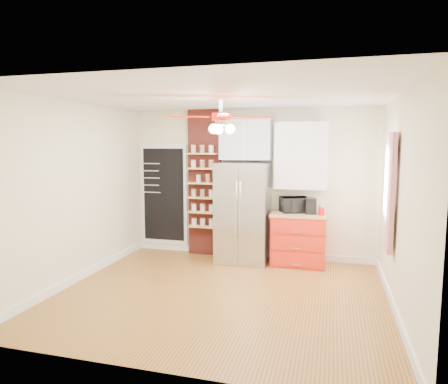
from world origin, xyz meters
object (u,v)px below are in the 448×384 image
(fridge, at_px, (243,213))
(red_cabinet, at_px, (299,239))
(coffee_maker, at_px, (311,206))
(canister_left, at_px, (321,211))
(toaster_oven, at_px, (295,205))
(pantry_jar_oats, at_px, (199,179))
(ceiling_fan, at_px, (221,117))

(fridge, relative_size, red_cabinet, 1.86)
(coffee_maker, bearing_deg, canister_left, -35.71)
(toaster_oven, xyz_separation_m, pantry_jar_oats, (-1.76, 0.03, 0.41))
(ceiling_fan, distance_m, toaster_oven, 2.38)
(fridge, bearing_deg, canister_left, -2.47)
(toaster_oven, xyz_separation_m, canister_left, (0.45, -0.17, -0.06))
(fridge, distance_m, toaster_oven, 0.91)
(red_cabinet, relative_size, coffee_maker, 3.50)
(pantry_jar_oats, bearing_deg, ceiling_fan, -62.48)
(red_cabinet, xyz_separation_m, toaster_oven, (-0.08, 0.06, 0.58))
(red_cabinet, height_order, toaster_oven, toaster_oven)
(fridge, distance_m, canister_left, 1.34)
(ceiling_fan, bearing_deg, pantry_jar_oats, 117.52)
(pantry_jar_oats, bearing_deg, toaster_oven, -0.89)
(coffee_maker, bearing_deg, fridge, 173.18)
(canister_left, bearing_deg, pantry_jar_oats, 174.93)
(fridge, distance_m, pantry_jar_oats, 1.05)
(ceiling_fan, xyz_separation_m, toaster_oven, (0.84, 1.74, -1.39))
(ceiling_fan, xyz_separation_m, coffee_maker, (1.11, 1.66, -1.39))
(coffee_maker, xyz_separation_m, canister_left, (0.18, -0.09, -0.06))
(fridge, relative_size, pantry_jar_oats, 13.17)
(fridge, xyz_separation_m, toaster_oven, (0.89, 0.11, 0.16))
(fridge, distance_m, coffee_maker, 1.18)
(coffee_maker, distance_m, canister_left, 0.21)
(toaster_oven, relative_size, canister_left, 3.40)
(ceiling_fan, distance_m, coffee_maker, 2.44)
(red_cabinet, height_order, coffee_maker, coffee_maker)
(canister_left, bearing_deg, red_cabinet, 163.76)
(canister_left, distance_m, pantry_jar_oats, 2.27)
(coffee_maker, relative_size, canister_left, 1.90)
(ceiling_fan, height_order, toaster_oven, ceiling_fan)
(red_cabinet, bearing_deg, canister_left, -16.24)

